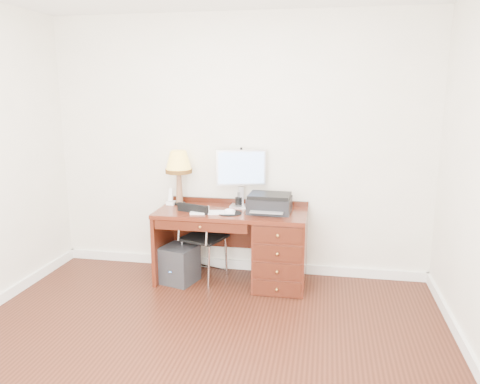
% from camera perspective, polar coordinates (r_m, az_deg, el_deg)
% --- Properties ---
extents(ground, '(4.00, 4.00, 0.00)m').
position_cam_1_polar(ground, '(3.71, -5.56, -19.04)').
color(ground, black).
rests_on(ground, ground).
extents(room_shell, '(4.00, 4.00, 4.00)m').
position_cam_1_polar(room_shell, '(4.22, -3.14, -14.13)').
color(room_shell, white).
rests_on(room_shell, ground).
extents(desk, '(1.50, 0.67, 0.75)m').
position_cam_1_polar(desk, '(4.73, 2.84, -6.40)').
color(desk, '#521D11').
rests_on(desk, ground).
extents(monitor, '(0.50, 0.23, 0.59)m').
position_cam_1_polar(monitor, '(4.80, 0.24, 2.60)').
color(monitor, silver).
rests_on(monitor, desk).
extents(keyboard, '(0.45, 0.19, 0.02)m').
position_cam_1_polar(keyboard, '(4.59, -3.34, -2.50)').
color(keyboard, white).
rests_on(keyboard, desk).
extents(mouse_pad, '(0.24, 0.24, 0.05)m').
position_cam_1_polar(mouse_pad, '(4.57, -1.27, -2.46)').
color(mouse_pad, black).
rests_on(mouse_pad, desk).
extents(printer, '(0.43, 0.34, 0.19)m').
position_cam_1_polar(printer, '(4.61, 3.63, -1.36)').
color(printer, black).
rests_on(printer, desk).
extents(leg_lamp, '(0.28, 0.28, 0.57)m').
position_cam_1_polar(leg_lamp, '(4.90, -7.49, 3.24)').
color(leg_lamp, black).
rests_on(leg_lamp, desk).
extents(phone, '(0.09, 0.09, 0.17)m').
position_cam_1_polar(phone, '(4.97, -8.41, -0.95)').
color(phone, white).
rests_on(phone, desk).
extents(pen_cup, '(0.07, 0.07, 0.09)m').
position_cam_1_polar(pen_cup, '(4.86, -0.18, -1.19)').
color(pen_cup, black).
rests_on(pen_cup, desk).
extents(chair, '(0.50, 0.50, 0.84)m').
position_cam_1_polar(chair, '(4.78, -4.64, -5.04)').
color(chair, black).
rests_on(chair, ground).
extents(equipment_box, '(0.40, 0.40, 0.38)m').
position_cam_1_polar(equipment_box, '(4.88, -7.41, -8.72)').
color(equipment_box, black).
rests_on(equipment_box, ground).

